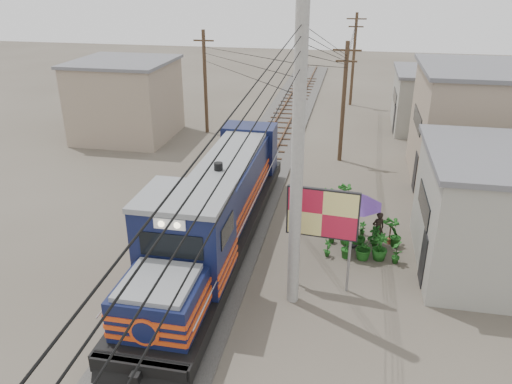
% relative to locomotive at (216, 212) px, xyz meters
% --- Properties ---
extents(ground, '(120.00, 120.00, 0.00)m').
position_rel_locomotive_xyz_m(ground, '(0.00, -2.35, -1.72)').
color(ground, '#473F35').
rests_on(ground, ground).
extents(ballast, '(3.60, 70.00, 0.16)m').
position_rel_locomotive_xyz_m(ballast, '(0.00, 7.65, -1.64)').
color(ballast, '#595651').
rests_on(ballast, ground).
extents(track, '(1.15, 70.00, 0.12)m').
position_rel_locomotive_xyz_m(track, '(0.00, 7.65, -1.46)').
color(track, '#51331E').
rests_on(track, ground).
extents(locomotive, '(2.91, 15.84, 3.92)m').
position_rel_locomotive_xyz_m(locomotive, '(0.00, 0.00, 0.00)').
color(locomotive, black).
rests_on(locomotive, ground).
extents(utility_pole_main, '(0.40, 0.40, 10.00)m').
position_rel_locomotive_xyz_m(utility_pole_main, '(3.50, -2.85, 3.28)').
color(utility_pole_main, '#9E9B93').
rests_on(utility_pole_main, ground).
extents(wooden_pole_mid, '(1.60, 0.24, 7.00)m').
position_rel_locomotive_xyz_m(wooden_pole_mid, '(4.50, 11.65, 1.96)').
color(wooden_pole_mid, '#4C3826').
rests_on(wooden_pole_mid, ground).
extents(wooden_pole_far, '(1.60, 0.24, 7.50)m').
position_rel_locomotive_xyz_m(wooden_pole_far, '(4.80, 25.65, 2.22)').
color(wooden_pole_far, '#4C3826').
rests_on(wooden_pole_far, ground).
extents(wooden_pole_left, '(1.60, 0.24, 7.00)m').
position_rel_locomotive_xyz_m(wooden_pole_left, '(-5.00, 15.65, 1.96)').
color(wooden_pole_left, '#4C3826').
rests_on(wooden_pole_left, ground).
extents(power_lines, '(9.65, 19.00, 3.30)m').
position_rel_locomotive_xyz_m(power_lines, '(-0.14, 6.15, 5.85)').
color(power_lines, black).
rests_on(power_lines, ground).
extents(shophouse_mid, '(8.40, 7.35, 6.20)m').
position_rel_locomotive_xyz_m(shophouse_mid, '(12.50, 9.65, 1.39)').
color(shophouse_mid, gray).
rests_on(shophouse_mid, ground).
extents(shophouse_back, '(6.30, 6.30, 4.20)m').
position_rel_locomotive_xyz_m(shophouse_back, '(11.00, 19.65, 0.39)').
color(shophouse_back, gray).
rests_on(shophouse_back, ground).
extents(shophouse_left, '(6.30, 6.30, 5.20)m').
position_rel_locomotive_xyz_m(shophouse_left, '(-10.00, 13.65, 0.89)').
color(shophouse_left, gray).
rests_on(shophouse_left, ground).
extents(billboard, '(2.50, 0.35, 3.87)m').
position_rel_locomotive_xyz_m(billboard, '(4.32, -1.86, 1.14)').
color(billboard, '#99999E').
rests_on(billboard, ground).
extents(market_umbrella, '(2.84, 2.84, 2.47)m').
position_rel_locomotive_xyz_m(market_umbrella, '(5.45, 1.33, 0.45)').
color(market_umbrella, black).
rests_on(market_umbrella, ground).
extents(vendor, '(0.64, 0.55, 1.49)m').
position_rel_locomotive_xyz_m(vendor, '(6.48, 1.69, -0.97)').
color(vendor, black).
rests_on(vendor, ground).
extents(plant_nursery, '(3.31, 3.36, 1.11)m').
position_rel_locomotive_xyz_m(plant_nursery, '(5.60, 1.44, -1.21)').
color(plant_nursery, '#1B5618').
rests_on(plant_nursery, ground).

